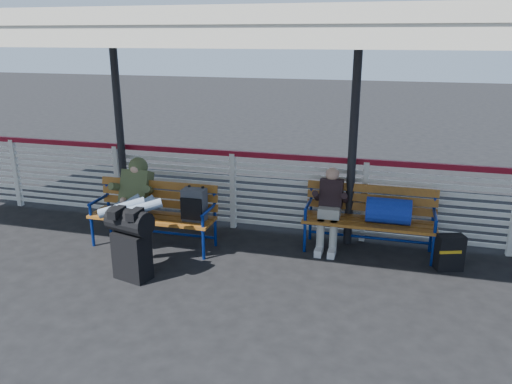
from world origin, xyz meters
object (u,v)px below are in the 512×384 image
(bench_right, at_px, (379,212))
(companion_person, at_px, (330,208))
(suitcase_side, at_px, (450,252))
(traveler_man, at_px, (132,203))
(bench_left, at_px, (166,207))
(luggage_stack, at_px, (131,241))

(bench_right, bearing_deg, companion_person, -179.50)
(bench_right, xyz_separation_m, suitcase_side, (0.92, -0.30, -0.36))
(suitcase_side, bearing_deg, traveler_man, 169.03)
(traveler_man, relative_size, suitcase_side, 3.47)
(traveler_man, xyz_separation_m, companion_person, (2.57, 0.92, -0.14))
(traveler_man, distance_m, suitcase_side, 4.24)
(bench_right, height_order, traveler_man, traveler_man)
(bench_left, distance_m, companion_person, 2.30)
(luggage_stack, height_order, companion_person, companion_person)
(bench_left, relative_size, traveler_man, 1.10)
(bench_left, bearing_deg, suitcase_side, 4.13)
(bench_left, xyz_separation_m, companion_person, (2.23, 0.57, 0.00))
(bench_left, bearing_deg, bench_right, 11.28)
(traveler_man, bearing_deg, bench_right, 15.93)
(luggage_stack, distance_m, bench_right, 3.32)
(luggage_stack, xyz_separation_m, bench_right, (2.90, 1.61, 0.10))
(companion_person, bearing_deg, bench_right, 0.50)
(luggage_stack, xyz_separation_m, suitcase_side, (3.82, 1.31, -0.26))
(luggage_stack, height_order, suitcase_side, luggage_stack)
(luggage_stack, distance_m, suitcase_side, 4.05)
(bench_right, relative_size, traveler_man, 1.10)
(bench_left, bearing_deg, traveler_man, -134.27)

